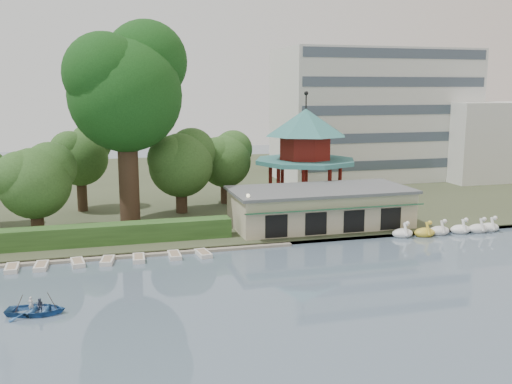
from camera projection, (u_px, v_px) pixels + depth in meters
name	position (u px, v px, depth m)	size (l,w,h in m)	color
ground_plane	(301.00, 320.00, 36.05)	(220.00, 220.00, 0.00)	slate
shore	(183.00, 185.00, 85.34)	(220.00, 70.00, 0.40)	#424930
embankment	(237.00, 246.00, 52.43)	(220.00, 0.60, 0.30)	gray
dock	(102.00, 257.00, 49.20)	(34.00, 1.60, 0.24)	gray
boathouse	(320.00, 207.00, 59.08)	(18.60, 9.39, 3.90)	#BEB191
pavilion	(305.00, 148.00, 68.20)	(12.40, 12.40, 13.50)	#BEB191
office_building	(392.00, 119.00, 89.33)	(38.00, 18.00, 20.00)	silver
hedge	(67.00, 237.00, 51.34)	(30.00, 2.00, 1.80)	#325924
lamp_post	(248.00, 208.00, 53.87)	(0.36, 0.36, 4.28)	black
big_tree	(127.00, 85.00, 57.82)	(12.69, 11.82, 21.13)	#3A281C
small_trees	(93.00, 167.00, 61.29)	(39.96, 16.80, 10.12)	#3A281C
swan_boats	(450.00, 230.00, 57.38)	(11.96, 2.17, 1.92)	white
moored_rowboats	(61.00, 264.00, 46.98)	(24.66, 2.67, 0.36)	silver
rowboat_with_passengers	(36.00, 306.00, 36.92)	(5.98, 4.82, 2.01)	#2D5C99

